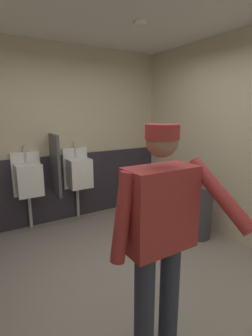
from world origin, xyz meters
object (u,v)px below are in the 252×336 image
(urinal_left, at_px, (28,179))
(person, at_px, (160,230))
(urinal_middle, at_px, (78,172))
(trash_bin, at_px, (198,211))

(urinal_left, height_order, person, person)
(urinal_middle, distance_m, person, 2.55)
(urinal_middle, height_order, trash_bin, urinal_middle)
(urinal_left, relative_size, urinal_middle, 1.00)
(urinal_left, xyz_separation_m, person, (0.36, -2.51, 0.19))
(urinal_left, height_order, trash_bin, urinal_left)
(person, height_order, trash_bin, person)
(urinal_middle, xyz_separation_m, person, (-0.39, -2.51, 0.19))
(person, bearing_deg, urinal_left, 98.12)
(person, bearing_deg, trash_bin, 34.90)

